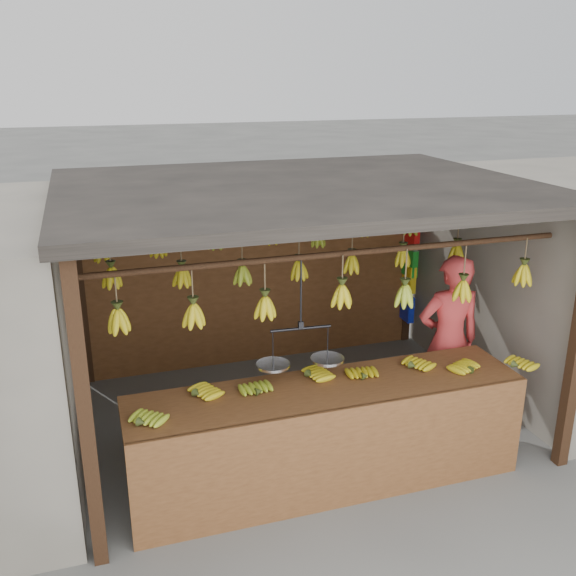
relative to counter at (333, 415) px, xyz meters
name	(u,v)px	position (x,y,z in m)	size (l,w,h in m)	color
ground	(297,417)	(0.11, 1.23, -0.70)	(80.00, 80.00, 0.00)	#5B5B57
stall	(287,222)	(0.11, 1.55, 1.27)	(4.30, 3.30, 2.40)	black
counter	(333,415)	(0.00, 0.00, 0.00)	(3.49, 0.76, 0.96)	brown
hanging_bananas	(298,265)	(0.11, 1.23, 0.92)	(3.65, 2.25, 0.39)	#B7A213
balance_scale	(301,357)	(-0.21, 0.23, 0.45)	(0.73, 0.30, 0.90)	black
vendor	(448,342)	(1.48, 0.70, 0.17)	(0.64, 0.42, 1.75)	#BF3333
bag_bundles	(409,270)	(2.05, 2.58, 0.30)	(0.08, 0.26, 1.34)	red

